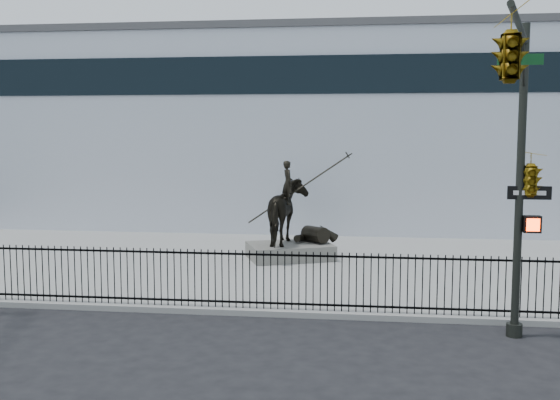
# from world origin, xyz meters

# --- Properties ---
(ground) EXTENTS (120.00, 120.00, 0.00)m
(ground) POSITION_xyz_m (0.00, 0.00, 0.00)
(ground) COLOR black
(ground) RESTS_ON ground
(plaza) EXTENTS (30.00, 12.00, 0.15)m
(plaza) POSITION_xyz_m (0.00, 7.00, 0.07)
(plaza) COLOR gray
(plaza) RESTS_ON ground
(building) EXTENTS (44.00, 14.00, 9.00)m
(building) POSITION_xyz_m (0.00, 20.00, 4.50)
(building) COLOR white
(building) RESTS_ON ground
(picket_fence) EXTENTS (22.10, 0.10, 1.50)m
(picket_fence) POSITION_xyz_m (0.00, 1.25, 0.90)
(picket_fence) COLOR black
(picket_fence) RESTS_ON plaza
(statue_plinth) EXTENTS (3.37, 2.87, 0.53)m
(statue_plinth) POSITION_xyz_m (1.00, 7.81, 0.42)
(statue_plinth) COLOR #5B5A53
(statue_plinth) RESTS_ON plaza
(equestrian_statue) EXTENTS (3.41, 2.81, 3.09)m
(equestrian_statue) POSITION_xyz_m (1.05, 7.83, 1.80)
(equestrian_statue) COLOR black
(equestrian_statue) RESTS_ON statue_plinth
(traffic_signal_right) EXTENTS (2.17, 6.86, 7.00)m
(traffic_signal_right) POSITION_xyz_m (6.47, -2.00, 4.85)
(traffic_signal_right) COLOR black
(traffic_signal_right) RESTS_ON ground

